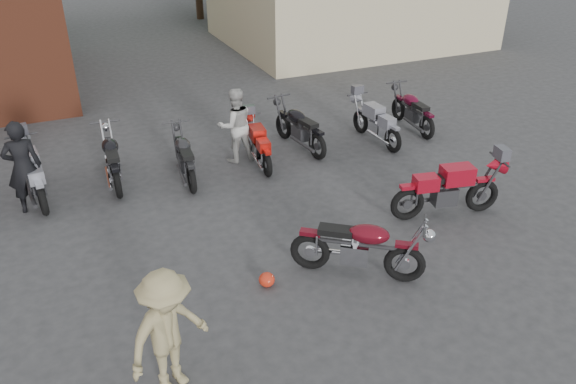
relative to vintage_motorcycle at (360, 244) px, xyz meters
name	(u,v)px	position (x,y,z in m)	size (l,w,h in m)	color
ground	(340,287)	(-0.44, -0.17, -0.64)	(90.00, 90.00, 0.00)	#323234
vintage_motorcycle	(360,244)	(0.00, 0.00, 0.00)	(2.20, 0.73, 1.28)	#5B0B16
sportbike	(449,187)	(2.63, 1.02, 0.00)	(2.22, 0.73, 1.28)	#A90E20
helmet	(267,280)	(-1.54, 0.36, -0.51)	(0.27, 0.27, 0.25)	red
person_dark	(23,167)	(-4.98, 4.64, 0.33)	(0.71, 0.46, 1.94)	black
person_light	(236,125)	(-0.35, 5.20, 0.26)	(0.87, 0.68, 1.80)	#B0B0AC
person_tan	(168,333)	(-3.45, -1.11, 0.28)	(1.18, 0.68, 1.83)	tan
row_bike_1	(33,172)	(-4.85, 5.14, -0.02)	(2.12, 0.70, 1.23)	#8F909C
row_bike_2	(112,156)	(-3.23, 5.26, -0.03)	(2.10, 0.69, 1.22)	black
row_bike_3	(184,155)	(-1.72, 4.78, -0.06)	(1.99, 0.66, 1.15)	black
row_bike_4	(259,143)	(0.07, 4.80, -0.10)	(1.86, 0.61, 1.08)	#A7140D
row_bike_5	(299,125)	(1.33, 5.26, -0.02)	(2.12, 0.70, 1.23)	black
row_bike_6	(376,121)	(3.31, 4.82, -0.06)	(1.99, 0.66, 1.15)	gray
row_bike_7	(412,108)	(4.68, 5.18, -0.05)	(2.03, 0.67, 1.18)	#4B091E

